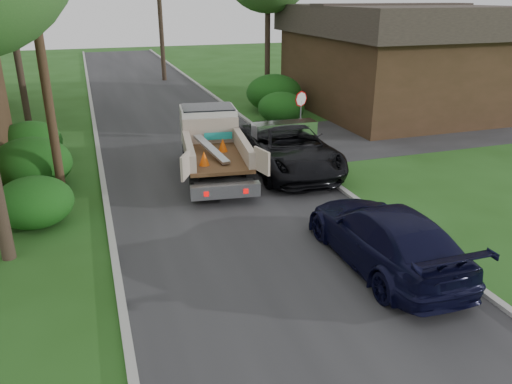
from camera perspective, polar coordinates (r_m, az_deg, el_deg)
The scene contains 16 objects.
ground at distance 14.71m, azimuth 0.30°, elevation -5.21°, with size 120.00×120.00×0.00m, color #204914.
road at distance 23.76m, azimuth -7.61°, elevation 5.20°, with size 8.00×90.00×0.02m, color #28282B.
side_street at distance 27.71m, azimuth 18.11°, elevation 6.68°, with size 16.00×7.00×0.02m, color #28282B.
curb_left at distance 23.36m, azimuth -17.53°, elevation 4.22°, with size 0.20×90.00×0.12m, color #9E9E99.
curb_right at distance 24.82m, azimuth 1.74°, elevation 6.22°, with size 0.20×90.00×0.12m, color #9E9E99.
stop_sign at distance 23.92m, azimuth 5.15°, elevation 9.79°, with size 0.71×0.32×2.48m.
utility_pole at distance 17.50m, azimuth -23.42°, elevation 15.12°, with size 2.42×1.25×10.00m.
house_right at distance 31.76m, azimuth 14.89°, elevation 14.62°, with size 9.72×12.96×6.20m.
hedge_left_a at distance 16.60m, azimuth -24.03°, elevation -1.07°, with size 2.34×2.34×1.53m, color #133F0E.
hedge_left_b at distance 19.88m, azimuth -24.29°, elevation 2.97°, with size 2.86×2.86×1.87m, color #133F0E.
hedge_left_c at distance 23.28m, azimuth -24.39°, elevation 5.26°, with size 2.60×2.60×1.70m, color #133F0E.
hedge_right_a at distance 27.95m, azimuth 2.91°, elevation 9.62°, with size 2.60×2.60×1.70m, color #133F0E.
hedge_right_b at distance 30.89m, azimuth 2.08°, elevation 11.26°, with size 3.38×3.38×2.21m, color #133F0E.
flatbed_truck at distance 20.07m, azimuth -5.10°, elevation 6.04°, with size 3.36×6.50×2.36m.
black_pickup at distance 20.15m, azimuth 3.70°, elevation 5.05°, with size 3.04×6.58×1.83m, color black.
navy_suv at distance 13.40m, azimuth 14.49°, elevation -4.89°, with size 2.28×5.62×1.63m, color black.
Camera 1 is at (-4.28, -12.41, 6.63)m, focal length 35.00 mm.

